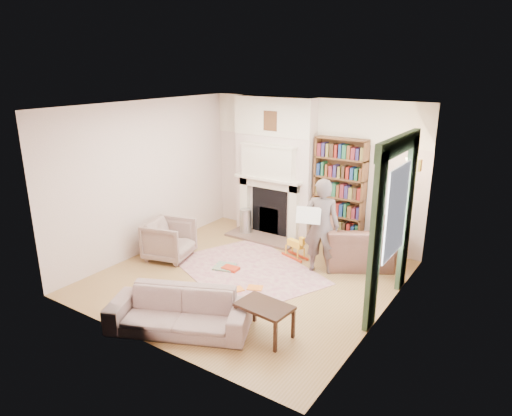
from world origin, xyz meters
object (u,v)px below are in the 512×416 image
Objects in this scene: bookcase at (340,188)px; paraffin_heater at (246,222)px; armchair_reading at (359,244)px; man_reading at (322,226)px; sofa at (179,311)px; rocking_horse at (295,246)px; armchair_left at (169,240)px; coffee_table at (264,320)px.

bookcase is 3.36× the size of paraffin_heater.
bookcase is 1.55× the size of armchair_reading.
man_reading is 2.98× the size of paraffin_heater.
sofa is 3.61× the size of rocking_horse.
sofa is at bearing 56.23° from man_reading.
sofa is 2.93m from rocking_horse.
bookcase is at bearing -96.90° from man_reading.
man_reading is (-0.45, -0.60, 0.43)m from armchair_reading.
armchair_reading is 3.38m from armchair_left.
sofa is 2.83m from man_reading.
rocking_horse is (0.14, 2.93, -0.04)m from sofa.
coffee_table is (0.26, -2.18, -0.59)m from man_reading.
bookcase is 1.13× the size of man_reading.
bookcase is at bearing 85.70° from rocking_horse.
man_reading is at bearing 21.77° from armchair_reading.
coffee_table is at bearing -52.58° from rocking_horse.
armchair_left is at bearing 162.45° from coffee_table.
bookcase reaches higher than armchair_left.
paraffin_heater is at bearing 133.58° from coffee_table.
armchair_left is at bearing 4.09° from man_reading.
armchair_reading is 2.32× the size of rocking_horse.
man_reading is at bearing -79.10° from bookcase.
armchair_left is 1.42× the size of paraffin_heater.
paraffin_heater is at bearing -37.78° from man_reading.
armchair_reading is 2.79m from coffee_table.
man_reading is 2.27m from paraffin_heater.
armchair_reading is 0.73× the size of man_reading.
armchair_reading is at bearing -144.67° from man_reading.
paraffin_heater is (-2.33, 2.93, 0.05)m from coffee_table.
armchair_left is at bearing -2.87° from armchair_reading.
sofa is at bearing 38.27° from armchair_reading.
man_reading is (0.77, 2.67, 0.55)m from sofa.
armchair_left is 2.29m from rocking_horse.
armchair_reading is 1.71× the size of coffee_table.
sofa is 3.38× the size of paraffin_heater.
paraffin_heater is at bearing -34.81° from armchair_reading.
man_reading reaches higher than sofa.
man_reading reaches higher than rocking_horse.
coffee_table is at bearing 79.04° from man_reading.
coffee_table is 2.58m from rocking_horse.
coffee_table is at bearing -127.56° from armchair_left.
sofa is 1.13× the size of man_reading.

